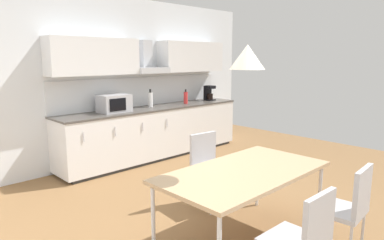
% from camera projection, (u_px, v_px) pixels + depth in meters
% --- Properties ---
extents(ground_plane, '(8.84, 8.30, 0.02)m').
position_uv_depth(ground_plane, '(219.00, 221.00, 3.77)').
color(ground_plane, brown).
extents(wall_back, '(7.08, 0.10, 2.77)m').
position_uv_depth(wall_back, '(89.00, 82.00, 5.51)').
color(wall_back, silver).
rests_on(wall_back, ground_plane).
extents(kitchen_counter, '(3.58, 0.67, 0.91)m').
position_uv_depth(kitchen_counter, '(155.00, 132.00, 6.12)').
color(kitchen_counter, '#333333').
rests_on(kitchen_counter, ground_plane).
extents(backsplash_tile, '(3.56, 0.02, 0.51)m').
position_uv_depth(backsplash_tile, '(144.00, 91.00, 6.22)').
color(backsplash_tile, silver).
rests_on(backsplash_tile, kitchen_counter).
extents(upper_wall_cabinets, '(3.56, 0.40, 0.57)m').
position_uv_depth(upper_wall_cabinets, '(148.00, 57.00, 6.00)').
color(upper_wall_cabinets, silver).
extents(microwave, '(0.48, 0.35, 0.28)m').
position_uv_depth(microwave, '(114.00, 103.00, 5.46)').
color(microwave, '#ADADB2').
rests_on(microwave, kitchen_counter).
extents(coffee_maker, '(0.18, 0.19, 0.30)m').
position_uv_depth(coffee_maker, '(209.00, 93.00, 7.00)').
color(coffee_maker, black).
rests_on(coffee_maker, kitchen_counter).
extents(bottle_red, '(0.08, 0.08, 0.27)m').
position_uv_depth(bottle_red, '(186.00, 98.00, 6.48)').
color(bottle_red, red).
rests_on(bottle_red, kitchen_counter).
extents(bottle_white, '(0.08, 0.08, 0.32)m').
position_uv_depth(bottle_white, '(150.00, 99.00, 6.02)').
color(bottle_white, white).
rests_on(bottle_white, kitchen_counter).
extents(dining_table, '(1.69, 0.90, 0.72)m').
position_uv_depth(dining_table, '(244.00, 174.00, 3.23)').
color(dining_table, tan).
rests_on(dining_table, ground_plane).
extents(chair_near_left, '(0.41, 0.41, 0.87)m').
position_uv_depth(chair_near_left, '(304.00, 235.00, 2.41)').
color(chair_near_left, '#B2B2B7').
rests_on(chair_near_left, ground_plane).
extents(chair_far_right, '(0.44, 0.44, 0.87)m').
position_uv_depth(chair_far_right, '(208.00, 162.00, 4.11)').
color(chair_far_right, '#B2B2B7').
rests_on(chair_far_right, ground_plane).
extents(chair_near_right, '(0.43, 0.43, 0.87)m').
position_uv_depth(chair_near_right, '(349.00, 203.00, 2.93)').
color(chair_near_right, '#B2B2B7').
rests_on(chair_near_right, ground_plane).
extents(pendant_lamp, '(0.32, 0.32, 0.22)m').
position_uv_depth(pendant_lamp, '(247.00, 57.00, 3.03)').
color(pendant_lamp, silver).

